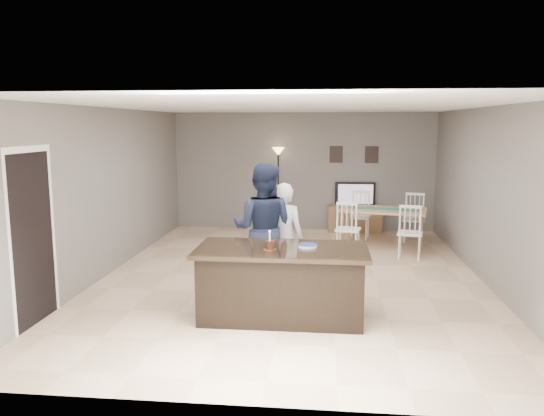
# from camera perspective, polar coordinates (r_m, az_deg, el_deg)

# --- Properties ---
(floor) EXTENTS (8.00, 8.00, 0.00)m
(floor) POSITION_cam_1_polar(r_m,az_deg,el_deg) (8.62, 2.08, -7.39)
(floor) COLOR tan
(floor) RESTS_ON ground
(room_shell) EXTENTS (8.00, 8.00, 8.00)m
(room_shell) POSITION_cam_1_polar(r_m,az_deg,el_deg) (8.30, 2.15, 3.78)
(room_shell) COLOR slate
(room_shell) RESTS_ON floor
(kitchen_island) EXTENTS (2.15, 1.10, 0.90)m
(kitchen_island) POSITION_cam_1_polar(r_m,az_deg,el_deg) (6.77, 1.07, -7.99)
(kitchen_island) COLOR black
(kitchen_island) RESTS_ON floor
(tv_console) EXTENTS (1.20, 0.40, 0.60)m
(tv_console) POSITION_cam_1_polar(r_m,az_deg,el_deg) (12.23, 8.91, -1.15)
(tv_console) COLOR brown
(tv_console) RESTS_ON floor
(television) EXTENTS (0.91, 0.12, 0.53)m
(television) POSITION_cam_1_polar(r_m,az_deg,el_deg) (12.21, 8.96, 1.51)
(television) COLOR black
(television) RESTS_ON tv_console
(tv_screen_glow) EXTENTS (0.78, 0.00, 0.78)m
(tv_screen_glow) POSITION_cam_1_polar(r_m,az_deg,el_deg) (12.13, 8.98, 1.49)
(tv_screen_glow) COLOR orange
(tv_screen_glow) RESTS_ON tv_console
(picture_frames) EXTENTS (1.10, 0.02, 0.38)m
(picture_frames) POSITION_cam_1_polar(r_m,az_deg,el_deg) (12.26, 8.79, 5.71)
(picture_frames) COLOR black
(picture_frames) RESTS_ON room_shell
(doorway) EXTENTS (0.00, 2.10, 2.65)m
(doorway) POSITION_cam_1_polar(r_m,az_deg,el_deg) (7.02, -24.41, -1.44)
(doorway) COLOR black
(doorway) RESTS_ON floor
(woman) EXTENTS (0.65, 0.48, 1.60)m
(woman) POSITION_cam_1_polar(r_m,az_deg,el_deg) (7.74, 1.26, -3.16)
(woman) COLOR silver
(woman) RESTS_ON floor
(man) EXTENTS (1.02, 0.85, 1.90)m
(man) POSITION_cam_1_polar(r_m,az_deg,el_deg) (7.61, -0.97, -2.24)
(man) COLOR #171D33
(man) RESTS_ON floor
(birthday_cake) EXTENTS (0.16, 0.16, 0.24)m
(birthday_cake) POSITION_cam_1_polar(r_m,az_deg,el_deg) (6.56, -0.25, -4.00)
(birthday_cake) COLOR gold
(birthday_cake) RESTS_ON kitchen_island
(plate_stack) EXTENTS (0.24, 0.24, 0.04)m
(plate_stack) POSITION_cam_1_polar(r_m,az_deg,el_deg) (6.70, 3.85, -4.07)
(plate_stack) COLOR white
(plate_stack) RESTS_ON kitchen_island
(dining_table) EXTENTS (1.91, 2.14, 1.01)m
(dining_table) POSITION_cam_1_polar(r_m,az_deg,el_deg) (10.72, 11.83, -0.80)
(dining_table) COLOR tan
(dining_table) RESTS_ON floor
(floor_lamp) EXTENTS (0.29, 0.29, 1.91)m
(floor_lamp) POSITION_cam_1_polar(r_m,az_deg,el_deg) (12.13, 0.68, 4.51)
(floor_lamp) COLOR black
(floor_lamp) RESTS_ON floor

